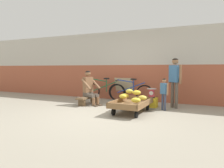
{
  "coord_description": "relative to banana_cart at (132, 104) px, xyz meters",
  "views": [
    {
      "loc": [
        2.42,
        -4.63,
        1.23
      ],
      "look_at": [
        -0.08,
        0.9,
        0.75
      ],
      "focal_mm": 32.29,
      "sensor_mm": 36.0,
      "label": 1
    }
  ],
  "objects": [
    {
      "name": "bicycle_near_left",
      "position": [
        -1.71,
        1.72,
        0.11
      ],
      "size": [
        1.66,
        0.48,
        0.86
      ],
      "color": "black",
      "rests_on": "ground"
    },
    {
      "name": "weighing_scale",
      "position": [
        0.32,
        1.0,
        0.21
      ],
      "size": [
        0.3,
        0.3,
        0.29
      ],
      "color": "#28282D",
      "rests_on": "plastic_crate"
    },
    {
      "name": "bicycle_far_left",
      "position": [
        -0.6,
        1.67,
        0.11
      ],
      "size": [
        1.66,
        0.48,
        0.86
      ],
      "color": "black",
      "rests_on": "ground"
    },
    {
      "name": "customer_adult",
      "position": [
        0.99,
        1.17,
        0.71
      ],
      "size": [
        0.41,
        0.35,
        1.53
      ],
      "color": "brown",
      "rests_on": "ground"
    },
    {
      "name": "vendor_seated",
      "position": [
        -1.7,
        0.61,
        0.33
      ],
      "size": [
        0.74,
        0.61,
        1.14
      ],
      "color": "brown",
      "rests_on": "ground"
    },
    {
      "name": "ground_plane",
      "position": [
        -0.65,
        -0.6,
        -0.24
      ],
      "size": [
        80.0,
        80.0,
        0.0
      ],
      "primitive_type": "plane",
      "color": "gray"
    },
    {
      "name": "back_wall",
      "position": [
        -0.65,
        2.16,
        1.08
      ],
      "size": [
        16.0,
        0.3,
        2.64
      ],
      "color": "#A35138",
      "rests_on": "ground"
    },
    {
      "name": "banana_pile",
      "position": [
        -0.02,
        0.08,
        0.23
      ],
      "size": [
        0.86,
        1.01,
        0.26
      ],
      "color": "gold",
      "rests_on": "banana_cart"
    },
    {
      "name": "low_bench",
      "position": [
        -1.78,
        0.64,
        -0.04
      ],
      "size": [
        0.31,
        1.1,
        0.27
      ],
      "color": "brown",
      "rests_on": "ground"
    },
    {
      "name": "customer_child",
      "position": [
        0.75,
        0.68,
        0.34
      ],
      "size": [
        0.26,
        0.2,
        0.93
      ],
      "color": "#38425B",
      "rests_on": "ground"
    },
    {
      "name": "banana_cart",
      "position": [
        0.0,
        0.0,
        0.0
      ],
      "size": [
        0.88,
        1.46,
        0.36
      ],
      "color": "brown",
      "rests_on": "ground"
    },
    {
      "name": "sign_board",
      "position": [
        -0.98,
        2.0,
        0.19
      ],
      "size": [
        0.7,
        0.3,
        0.86
      ],
      "color": "#C6B289",
      "rests_on": "ground"
    },
    {
      "name": "plastic_crate",
      "position": [
        0.32,
        1.0,
        -0.09
      ],
      "size": [
        0.36,
        0.28,
        0.3
      ],
      "color": "gold",
      "rests_on": "ground"
    }
  ]
}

